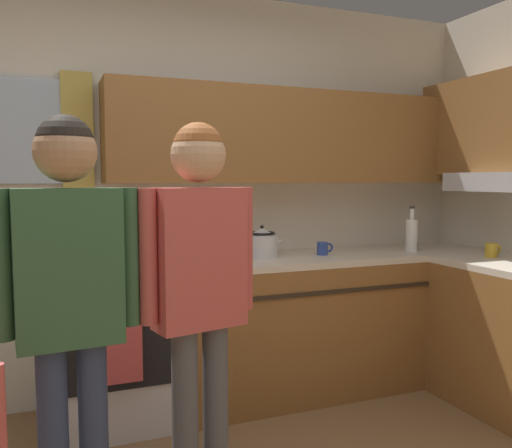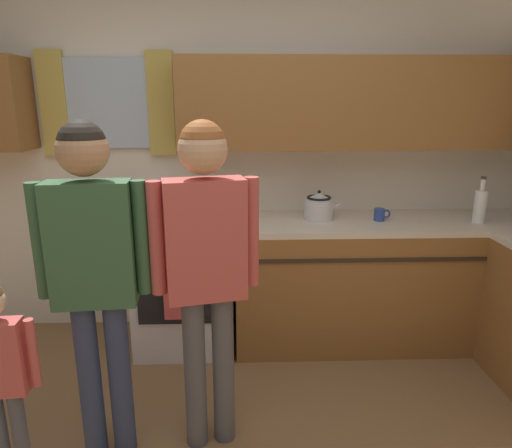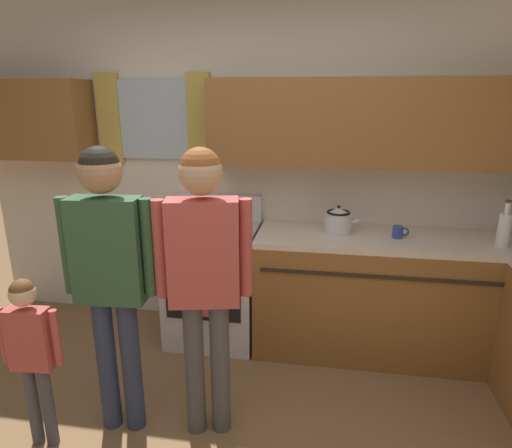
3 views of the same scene
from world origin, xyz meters
TOP-DOWN VIEW (x-y plane):
  - back_wall_unit at (0.07, 1.82)m, footprint 4.60×0.42m
  - kitchen_counter_run at (1.47, 1.21)m, footprint 2.23×1.85m
  - stove_oven at (-0.28, 1.54)m, footprint 0.67×0.67m
  - bottle_milk_white at (1.71, 1.45)m, footprint 0.08×0.08m
  - mug_cobalt_blue at (1.06, 1.52)m, footprint 0.11×0.07m
  - stovetop_kettle at (0.65, 1.57)m, footprint 0.27×0.20m
  - adult_holding_child at (-0.55, 0.47)m, footprint 0.50×0.22m
  - adult_in_plaid at (-0.05, 0.53)m, footprint 0.49×0.23m
  - small_child at (-0.92, 0.27)m, footprint 0.33×0.13m

SIDE VIEW (x-z plane):
  - kitchen_counter_run at x=1.47m, z-range 0.00..0.90m
  - stove_oven at x=-0.28m, z-range -0.08..1.02m
  - small_child at x=-0.92m, z-range 0.12..1.11m
  - mug_cobalt_blue at x=1.06m, z-range 0.90..0.99m
  - stovetop_kettle at x=0.65m, z-range 0.89..1.10m
  - bottle_milk_white at x=1.71m, z-range 0.86..1.18m
  - adult_in_plaid at x=-0.05m, z-range 0.21..1.83m
  - adult_holding_child at x=-0.55m, z-range 0.21..1.83m
  - back_wall_unit at x=0.07m, z-range 0.14..2.74m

